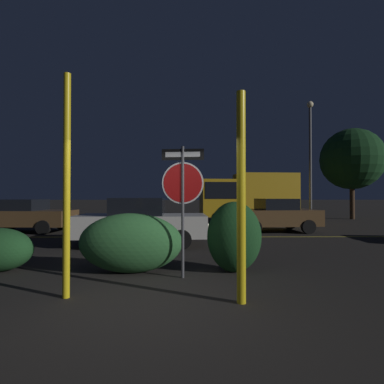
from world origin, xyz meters
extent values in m
plane|color=black|center=(0.00, 0.00, 0.00)|extent=(260.00, 260.00, 0.00)
cube|color=gold|center=(0.00, 7.31, 0.00)|extent=(39.13, 0.12, 0.01)
cylinder|color=#4C4C51|center=(0.50, 1.43, 1.29)|extent=(0.06, 0.06, 2.59)
cylinder|color=white|center=(0.50, 1.43, 1.86)|extent=(0.83, 0.10, 0.83)
cylinder|color=#B71414|center=(0.50, 1.43, 1.86)|extent=(0.77, 0.10, 0.77)
cube|color=black|center=(0.50, 1.43, 2.43)|extent=(0.84, 0.11, 0.22)
cube|color=white|center=(0.50, 1.43, 2.43)|extent=(0.69, 0.10, 0.10)
cylinder|color=yellow|center=(-1.32, 0.29, 1.78)|extent=(0.11, 0.11, 3.56)
cylinder|color=yellow|center=(1.41, 0.03, 1.60)|extent=(0.14, 0.14, 3.19)
ellipsoid|color=#2D6633|center=(-0.60, 1.85, 0.62)|extent=(2.17, 1.03, 1.24)
ellipsoid|color=#19421E|center=(1.59, 1.88, 0.74)|extent=(1.15, 0.90, 1.49)
cube|color=brown|center=(-6.68, 8.99, 0.64)|extent=(4.16, 1.98, 0.67)
cube|color=black|center=(-6.80, 9.00, 1.22)|extent=(1.70, 1.63, 0.49)
cylinder|color=black|center=(-5.38, 9.81, 0.30)|extent=(0.61, 0.22, 0.60)
cylinder|color=black|center=(-5.45, 8.07, 0.30)|extent=(0.61, 0.22, 0.60)
cylinder|color=black|center=(-7.91, 9.91, 0.30)|extent=(0.61, 0.22, 0.60)
sphere|color=#F4EFCC|center=(-4.58, 9.47, 0.67)|extent=(0.14, 0.14, 0.14)
sphere|color=#F4EFCC|center=(-4.63, 8.34, 0.67)|extent=(0.14, 0.14, 0.14)
cube|color=silver|center=(-0.92, 5.40, 0.65)|extent=(4.23, 2.00, 0.69)
cube|color=black|center=(-1.04, 5.39, 1.27)|extent=(1.72, 1.66, 0.56)
cylinder|color=black|center=(0.35, 6.34, 0.30)|extent=(0.61, 0.22, 0.60)
cylinder|color=black|center=(0.40, 4.54, 0.30)|extent=(0.61, 0.22, 0.60)
cylinder|color=black|center=(-2.24, 6.26, 0.30)|extent=(0.61, 0.22, 0.60)
cylinder|color=black|center=(-2.18, 4.46, 0.30)|extent=(0.61, 0.22, 0.60)
sphere|color=#F4EFCC|center=(1.18, 6.04, 0.68)|extent=(0.14, 0.14, 0.14)
sphere|color=#F4EFCC|center=(1.22, 4.88, 0.68)|extent=(0.14, 0.14, 0.14)
cube|color=brown|center=(4.45, 9.03, 0.65)|extent=(3.95, 2.26, 0.70)
cube|color=black|center=(4.57, 9.04, 1.25)|extent=(1.66, 1.79, 0.49)
cylinder|color=black|center=(3.36, 8.00, 0.30)|extent=(0.62, 0.25, 0.60)
cylinder|color=black|center=(3.20, 9.86, 0.30)|extent=(0.62, 0.25, 0.60)
cylinder|color=black|center=(5.71, 8.21, 0.30)|extent=(0.62, 0.25, 0.60)
cylinder|color=black|center=(5.55, 10.06, 0.30)|extent=(0.62, 0.25, 0.60)
sphere|color=#F4EFCC|center=(2.58, 8.27, 0.69)|extent=(0.14, 0.14, 0.14)
sphere|color=#F4EFCC|center=(2.48, 9.46, 0.69)|extent=(0.14, 0.14, 0.14)
cube|color=gold|center=(2.44, 13.61, 1.50)|extent=(2.29, 2.21, 2.20)
cube|color=black|center=(2.44, 13.61, 1.94)|extent=(2.08, 2.24, 0.97)
cube|color=gold|center=(5.28, 13.79, 1.69)|extent=(3.66, 2.43, 2.57)
cylinder|color=black|center=(2.57, 12.55, 0.42)|extent=(0.86, 0.33, 0.84)
cylinder|color=black|center=(2.43, 14.67, 0.42)|extent=(0.86, 0.33, 0.84)
cylinder|color=black|center=(5.97, 12.78, 0.42)|extent=(0.86, 0.33, 0.84)
cylinder|color=black|center=(5.83, 14.89, 0.42)|extent=(0.86, 0.33, 0.84)
cylinder|color=#4C4C51|center=(8.05, 13.70, 3.51)|extent=(0.16, 0.16, 7.03)
sphere|color=#F9E5B2|center=(8.05, 13.70, 7.23)|extent=(0.40, 0.40, 0.40)
cylinder|color=#422D1E|center=(12.05, 16.33, 1.34)|extent=(0.32, 0.32, 2.68)
sphere|color=#143819|center=(12.05, 16.33, 4.21)|extent=(4.26, 4.26, 4.26)
camera|label=1|loc=(0.63, -4.47, 1.60)|focal=28.00mm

